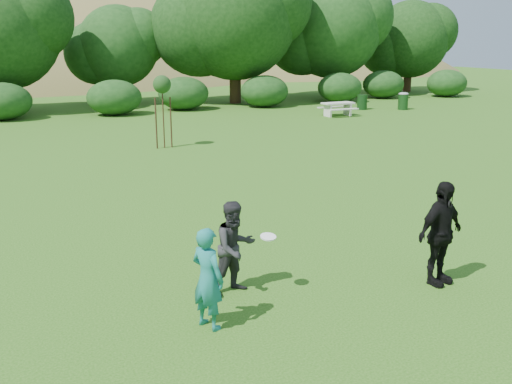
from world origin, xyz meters
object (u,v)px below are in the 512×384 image
player_teal (208,278)px  trash_can_near (362,102)px  player_grey (235,248)px  trash_can_lidded (403,101)px  player_black (440,233)px  picnic_table (338,107)px  sapling (162,86)px

player_teal → trash_can_near: player_teal is taller
player_teal → player_grey: 1.28m
player_teal → trash_can_near: size_ratio=1.76×
trash_can_lidded → player_black: bearing=-127.4°
player_black → picnic_table: bearing=50.2°
player_teal → player_black: 4.26m
player_grey → trash_can_lidded: 27.45m
trash_can_near → picnic_table: (-2.99, -1.93, 0.07)m
player_grey → picnic_table: bearing=41.2°
player_grey → picnic_table: (14.05, 18.69, -0.29)m
player_teal → picnic_table: (14.89, 19.66, -0.27)m
player_teal → player_grey: player_grey is taller
picnic_table → sapling: bearing=-155.5°
trash_can_near → picnic_table: trash_can_near is taller
trash_can_near → sapling: (-14.44, -7.15, 1.97)m
sapling → trash_can_lidded: (16.68, 6.07, -1.88)m
trash_can_lidded → trash_can_near: bearing=154.3°
player_black → picnic_table: 22.53m
trash_can_near → picnic_table: bearing=-147.1°
player_teal → picnic_table: 24.66m
player_grey → sapling: bearing=67.3°
sapling → picnic_table: size_ratio=1.58×
player_grey → trash_can_near: bearing=38.6°
player_grey → picnic_table: size_ratio=0.90×
player_grey → sapling: (2.59, 13.47, 1.61)m
player_grey → trash_can_near: (17.03, 20.62, -0.36)m
player_black → trash_can_lidded: bearing=40.9°
player_black → trash_can_near: 25.71m
sapling → trash_can_lidded: sapling is taller
player_teal → player_black: bearing=-119.1°
trash_can_near → sapling: size_ratio=0.32×
trash_can_near → player_black: bearing=-122.0°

